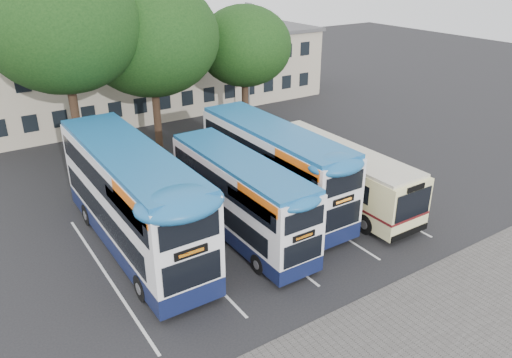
{
  "coord_description": "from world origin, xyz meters",
  "views": [
    {
      "loc": [
        -15.12,
        -13.01,
        12.41
      ],
      "look_at": [
        -3.22,
        5.0,
        2.61
      ],
      "focal_mm": 35.0,
      "sensor_mm": 36.0,
      "label": 1
    }
  ],
  "objects": [
    {
      "name": "paving_strip",
      "position": [
        -2.0,
        -5.0,
        0.01
      ],
      "size": [
        40.0,
        6.0,
        0.01
      ],
      "primitive_type": "cube",
      "color": "#595654",
      "rests_on": "ground"
    },
    {
      "name": "tree_left",
      "position": [
        -8.43,
        16.37,
        8.78
      ],
      "size": [
        8.66,
        8.66,
        12.47
      ],
      "color": "black",
      "rests_on": "ground"
    },
    {
      "name": "depot_building",
      "position": [
        0.0,
        26.99,
        3.15
      ],
      "size": [
        32.4,
        8.4,
        6.2
      ],
      "color": "#B6A993",
      "rests_on": "ground"
    },
    {
      "name": "tree_right",
      "position": [
        4.25,
        17.78,
        6.34
      ],
      "size": [
        6.76,
        6.76,
        9.23
      ],
      "color": "black",
      "rests_on": "ground"
    },
    {
      "name": "bus_dd_mid",
      "position": [
        -4.26,
        4.8,
        2.18
      ],
      "size": [
        2.3,
        9.51,
        3.96
      ],
      "color": "#11183E",
      "rests_on": "ground"
    },
    {
      "name": "bay_lines",
      "position": [
        -3.75,
        5.0,
        0.01
      ],
      "size": [
        14.12,
        11.0,
        0.01
      ],
      "color": "silver",
      "rests_on": "ground"
    },
    {
      "name": "bus_single",
      "position": [
        2.03,
        5.14,
        1.74
      ],
      "size": [
        2.62,
        10.3,
        3.07
      ],
      "color": "#F6EEA4",
      "rests_on": "ground"
    },
    {
      "name": "bus_dd_left",
      "position": [
        -8.8,
        6.53,
        2.66
      ],
      "size": [
        2.81,
        11.58,
        4.83
      ],
      "color": "#11183E",
      "rests_on": "ground"
    },
    {
      "name": "lamp_post",
      "position": [
        6.0,
        19.97,
        5.08
      ],
      "size": [
        0.25,
        1.05,
        9.06
      ],
      "color": "gray",
      "rests_on": "ground"
    },
    {
      "name": "ground",
      "position": [
        0.0,
        0.0,
        0.0
      ],
      "size": [
        120.0,
        120.0,
        0.0
      ],
      "primitive_type": "plane",
      "color": "black",
      "rests_on": "ground"
    },
    {
      "name": "tree_mid",
      "position": [
        -2.92,
        17.5,
        7.57
      ],
      "size": [
        8.7,
        8.7,
        11.28
      ],
      "color": "black",
      "rests_on": "ground"
    },
    {
      "name": "bus_dd_right",
      "position": [
        -1.2,
        6.43,
        2.43
      ],
      "size": [
        2.56,
        10.58,
        4.41
      ],
      "color": "#11183E",
      "rests_on": "ground"
    }
  ]
}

